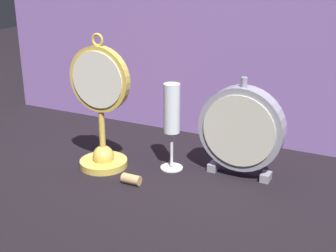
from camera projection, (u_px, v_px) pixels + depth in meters
ground_plane at (152, 182)px, 1.03m from camera, size 4.00×4.00×0.00m
fabric_backdrop_drape at (211, 5)px, 1.18m from camera, size 1.30×0.01×0.70m
pocket_watch_on_stand at (101, 114)px, 1.06m from camera, size 0.15×0.11×0.31m
mantel_clock_silver at (241, 129)px, 1.02m from camera, size 0.19×0.04×0.23m
champagne_flute at (172, 116)px, 1.05m from camera, size 0.05×0.05×0.20m
wine_cork at (131, 179)px, 1.02m from camera, size 0.04×0.02×0.02m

